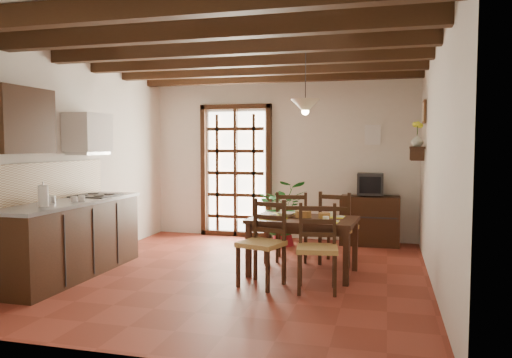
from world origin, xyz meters
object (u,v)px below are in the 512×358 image
(sideboard, at_px, (370,221))
(pendant_lamp, at_px, (305,105))
(chair_far_left, at_px, (292,239))
(crt_tv, at_px, (370,184))
(dining_table, at_px, (303,225))
(chair_far_right, at_px, (338,241))
(chair_near_left, at_px, (262,259))
(potted_plant, at_px, (283,209))
(kitchen_counter, at_px, (71,237))
(chair_near_right, at_px, (317,264))

(sideboard, bearing_deg, pendant_lamp, -110.24)
(chair_far_left, relative_size, crt_tv, 2.38)
(dining_table, height_order, chair_far_right, chair_far_right)
(dining_table, xyz_separation_m, chair_near_left, (-0.37, -0.63, -0.30))
(sideboard, relative_size, potted_plant, 0.41)
(chair_far_left, relative_size, potted_plant, 0.43)
(chair_near_left, bearing_deg, sideboard, 84.72)
(chair_far_left, relative_size, pendant_lamp, 1.13)
(sideboard, distance_m, pendant_lamp, 2.66)
(kitchen_counter, xyz_separation_m, chair_far_right, (3.07, 1.44, -0.17))
(chair_near_left, distance_m, potted_plant, 2.30)
(sideboard, height_order, potted_plant, potted_plant)
(crt_tv, height_order, pendant_lamp, pendant_lamp)
(chair_near_left, bearing_deg, dining_table, 77.04)
(kitchen_counter, xyz_separation_m, pendant_lamp, (2.71, 0.91, 1.60))
(chair_far_left, relative_size, chair_far_right, 0.98)
(kitchen_counter, distance_m, sideboard, 4.45)
(dining_table, height_order, crt_tv, crt_tv)
(kitchen_counter, xyz_separation_m, dining_table, (2.71, 0.81, 0.13))
(sideboard, bearing_deg, chair_far_right, -104.06)
(chair_far_right, height_order, pendant_lamp, pendant_lamp)
(pendant_lamp, bearing_deg, kitchen_counter, -161.43)
(kitchen_counter, distance_m, potted_plant, 3.24)
(sideboard, xyz_separation_m, pendant_lamp, (-0.73, -1.92, 1.69))
(kitchen_counter, relative_size, chair_far_right, 2.30)
(chair_far_right, relative_size, pendant_lamp, 1.16)
(dining_table, relative_size, chair_near_right, 1.42)
(chair_near_left, xyz_separation_m, potted_plant, (-0.23, 2.28, 0.27))
(kitchen_counter, bearing_deg, chair_far_right, 25.04)
(chair_far_left, xyz_separation_m, chair_far_right, (0.63, -0.05, 0.01))
(chair_near_left, xyz_separation_m, chair_far_right, (0.73, 1.25, 0.00))
(chair_near_right, xyz_separation_m, sideboard, (0.47, 2.69, 0.09))
(sideboard, height_order, pendant_lamp, pendant_lamp)
(chair_near_right, distance_m, crt_tv, 2.81)
(chair_far_left, bearing_deg, kitchen_counter, 24.01)
(pendant_lamp, bearing_deg, chair_near_right, -71.08)
(crt_tv, bearing_deg, potted_plant, -165.18)
(chair_far_left, bearing_deg, crt_tv, -134.17)
(dining_table, xyz_separation_m, chair_far_left, (-0.27, 0.68, -0.31))
(dining_table, distance_m, chair_far_right, 0.79)
(chair_near_right, bearing_deg, kitchen_counter, 175.03)
(potted_plant, height_order, pendant_lamp, pendant_lamp)
(sideboard, xyz_separation_m, crt_tv, (0.00, -0.01, 0.58))
(chair_far_right, xyz_separation_m, potted_plant, (-0.96, 1.02, 0.26))
(chair_far_right, bearing_deg, dining_table, 71.22)
(kitchen_counter, xyz_separation_m, sideboard, (3.44, 2.83, -0.08))
(chair_near_left, relative_size, chair_near_right, 1.03)
(sideboard, xyz_separation_m, potted_plant, (-1.33, -0.37, 0.18))
(chair_far_right, xyz_separation_m, pendant_lamp, (-0.37, -0.53, 1.77))
(dining_table, xyz_separation_m, crt_tv, (0.73, 2.01, 0.36))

